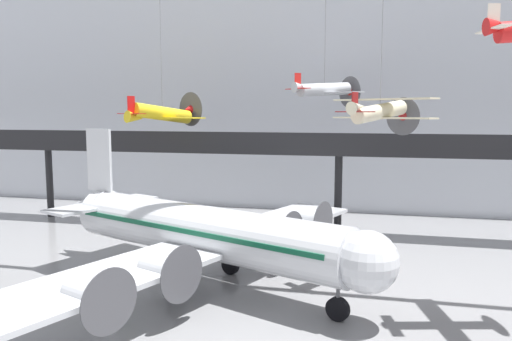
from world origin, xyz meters
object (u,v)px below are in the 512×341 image
Objects in this scene: suspended_plane_yellow_lowwing at (162,114)px; suspended_plane_silver_racer at (324,90)px; suspended_plane_cream_biplane at (380,111)px; airliner_silver_main at (200,232)px.

suspended_plane_silver_racer is at bearing -46.49° from suspended_plane_yellow_lowwing.
suspended_plane_silver_racer reaches higher than suspended_plane_yellow_lowwing.
suspended_plane_cream_biplane reaches higher than suspended_plane_yellow_lowwing.
suspended_plane_yellow_lowwing is at bearing 150.42° from suspended_plane_silver_racer.
suspended_plane_yellow_lowwing is at bearing 143.99° from airliner_silver_main.
suspended_plane_cream_biplane is (5.01, -14.72, -1.98)m from suspended_plane_silver_racer.
airliner_silver_main is at bearing -153.65° from suspended_plane_silver_racer.
suspended_plane_cream_biplane is (19.60, -10.71, 0.26)m from suspended_plane_yellow_lowwing.
suspended_plane_silver_racer is (6.04, 17.82, 9.66)m from airliner_silver_main.
airliner_silver_main is 21.15m from suspended_plane_silver_racer.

